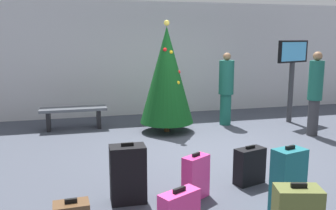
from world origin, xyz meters
name	(u,v)px	position (x,y,z in m)	size (l,w,h in m)	color
ground_plane	(212,150)	(0.00, 0.00, 0.00)	(16.00, 16.00, 0.00)	#424754
back_wall	(164,58)	(0.00, 3.50, 1.46)	(16.00, 0.20, 2.92)	silver
holiday_tree	(167,75)	(-0.45, 1.51, 1.22)	(1.14, 1.14, 2.36)	#4C3319
flight_info_kiosk	(292,64)	(2.64, 1.63, 1.38)	(0.97, 0.43, 1.94)	#333338
waiting_bench	(74,113)	(-2.39, 2.25, 0.36)	(1.44, 0.44, 0.48)	#4C5159
traveller_0	(315,91)	(2.40, 0.43, 0.92)	(0.38, 0.38, 1.73)	#333338
traveller_1	(226,87)	(1.03, 1.77, 0.88)	(0.44, 0.44, 1.67)	#19594C
suitcase_1	(196,177)	(-0.93, -1.79, 0.28)	(0.39, 0.33, 0.59)	#E5388C
suitcase_2	(128,174)	(-1.77, -1.68, 0.36)	(0.44, 0.29, 0.76)	black
suitcase_4	(250,166)	(-0.06, -1.54, 0.25)	(0.47, 0.31, 0.55)	black
suitcase_6	(288,182)	(-0.07, -2.47, 0.39)	(0.40, 0.30, 0.82)	#19606B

